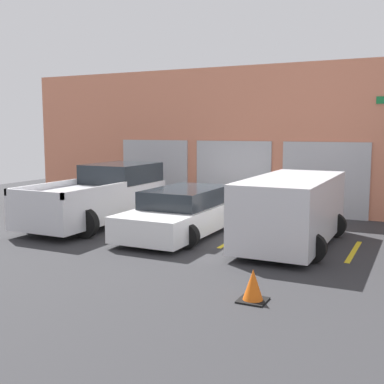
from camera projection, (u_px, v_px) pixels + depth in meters
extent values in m
plane|color=#2D2D30|center=(203.00, 226.00, 14.34)|extent=(28.00, 28.00, 0.00)
cube|color=#D17A5B|center=(242.00, 139.00, 16.96)|extent=(17.72, 0.60, 5.01)
cube|color=#ADADB2|center=(155.00, 172.00, 18.28)|extent=(2.78, 0.08, 2.45)
cube|color=#ADADB2|center=(233.00, 176.00, 16.90)|extent=(2.78, 0.08, 2.45)
cube|color=#ADADB2|center=(325.00, 180.00, 15.53)|extent=(2.78, 0.08, 2.45)
cube|color=silver|center=(96.00, 202.00, 14.43)|extent=(1.94, 5.13, 0.93)
cube|color=#1E2328|center=(122.00, 173.00, 15.59)|extent=(1.78, 2.31, 0.61)
cube|color=silver|center=(44.00, 186.00, 13.73)|extent=(0.08, 2.82, 0.18)
cube|color=silver|center=(97.00, 190.00, 12.93)|extent=(0.08, 2.82, 0.18)
cube|color=silver|center=(33.00, 194.00, 12.11)|extent=(1.94, 0.08, 0.18)
cylinder|color=black|center=(104.00, 203.00, 16.26)|extent=(0.78, 0.22, 0.78)
cylinder|color=black|center=(148.00, 206.00, 15.52)|extent=(0.78, 0.22, 0.78)
cylinder|color=black|center=(36.00, 218.00, 13.42)|extent=(0.78, 0.22, 0.78)
cylinder|color=black|center=(85.00, 223.00, 12.68)|extent=(0.78, 0.22, 0.78)
cube|color=white|center=(184.00, 217.00, 13.17)|extent=(1.85, 4.72, 0.64)
cube|color=#1E2328|center=(186.00, 197.00, 13.20)|extent=(1.63, 2.59, 0.47)
cylinder|color=black|center=(182.00, 212.00, 14.85)|extent=(0.62, 0.22, 0.62)
cylinder|color=black|center=(231.00, 216.00, 14.14)|extent=(0.62, 0.22, 0.62)
cylinder|color=black|center=(130.00, 230.00, 12.24)|extent=(0.62, 0.22, 0.62)
cylinder|color=black|center=(187.00, 236.00, 11.53)|extent=(0.62, 0.22, 0.62)
cube|color=silver|center=(292.00, 208.00, 11.82)|extent=(1.80, 4.45, 1.53)
cube|color=#1E2328|center=(312.00, 179.00, 13.69)|extent=(1.62, 0.06, 0.28)
cylinder|color=black|center=(276.00, 220.00, 13.47)|extent=(0.64, 0.22, 0.64)
cylinder|color=black|center=(334.00, 225.00, 12.78)|extent=(0.64, 0.22, 0.64)
cylinder|color=black|center=(242.00, 241.00, 11.01)|extent=(0.64, 0.22, 0.64)
cylinder|color=black|center=(312.00, 248.00, 10.32)|extent=(0.64, 0.22, 0.64)
cube|color=gold|center=(58.00, 220.00, 15.16)|extent=(0.12, 2.20, 0.01)
cube|color=gold|center=(138.00, 229.00, 13.87)|extent=(0.12, 2.20, 0.01)
cube|color=gold|center=(235.00, 239.00, 12.58)|extent=(0.12, 2.20, 0.01)
cube|color=gold|center=(354.00, 251.00, 11.29)|extent=(0.12, 2.20, 0.01)
cube|color=black|center=(253.00, 300.00, 8.04)|extent=(0.47, 0.47, 0.03)
cone|color=orange|center=(253.00, 285.00, 8.00)|extent=(0.36, 0.36, 0.55)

